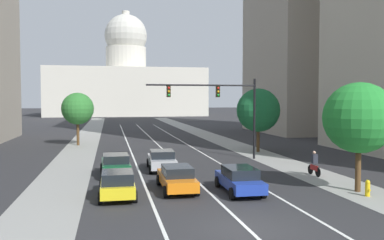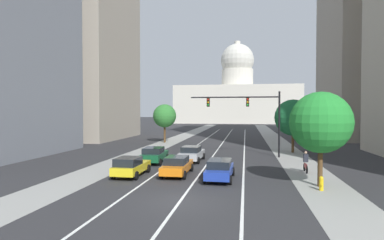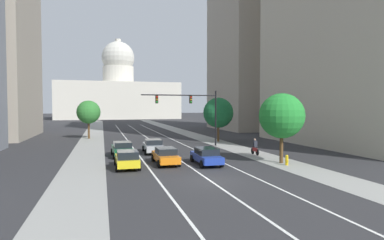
% 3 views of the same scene
% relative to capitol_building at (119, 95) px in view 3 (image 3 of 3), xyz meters
% --- Properties ---
extents(ground_plane, '(400.00, 400.00, 0.00)m').
position_rel_capitol_building_xyz_m(ground_plane, '(0.00, -81.07, -10.29)').
color(ground_plane, '#2B2B2D').
extents(sidewalk_left, '(3.54, 130.00, 0.01)m').
position_rel_capitol_building_xyz_m(sidewalk_left, '(-8.56, -86.07, -10.28)').
color(sidewalk_left, gray).
rests_on(sidewalk_left, ground).
extents(sidewalk_right, '(3.54, 130.00, 0.01)m').
position_rel_capitol_building_xyz_m(sidewalk_right, '(8.56, -86.07, -10.28)').
color(sidewalk_right, gray).
rests_on(sidewalk_right, ground).
extents(lane_stripe_left, '(0.16, 90.00, 0.01)m').
position_rel_capitol_building_xyz_m(lane_stripe_left, '(-3.39, -96.07, -10.27)').
color(lane_stripe_left, white).
rests_on(lane_stripe_left, ground).
extents(lane_stripe_center, '(0.16, 90.00, 0.01)m').
position_rel_capitol_building_xyz_m(lane_stripe_center, '(0.00, -96.07, -10.27)').
color(lane_stripe_center, white).
rests_on(lane_stripe_center, ground).
extents(lane_stripe_right, '(0.16, 90.00, 0.01)m').
position_rel_capitol_building_xyz_m(lane_stripe_right, '(3.39, -96.07, -10.27)').
color(lane_stripe_right, white).
rests_on(lane_stripe_right, ground).
extents(office_tower_far_right, '(17.26, 19.63, 43.68)m').
position_rel_capitol_building_xyz_m(office_tower_far_right, '(26.54, -75.57, 11.59)').
color(office_tower_far_right, '#9E9384').
rests_on(office_tower_far_right, ground).
extents(capitol_building, '(49.66, 25.83, 34.12)m').
position_rel_capitol_building_xyz_m(capitol_building, '(0.00, 0.00, 0.00)').
color(capitol_building, beige).
rests_on(capitol_building, ground).
extents(car_silver, '(2.18, 4.60, 1.52)m').
position_rel_capitol_building_xyz_m(car_silver, '(-1.70, -106.93, -9.50)').
color(car_silver, '#B2B5BA').
rests_on(car_silver, ground).
extents(car_blue, '(2.02, 4.69, 1.46)m').
position_rel_capitol_building_xyz_m(car_blue, '(1.70, -115.06, -9.52)').
color(car_blue, '#1E389E').
rests_on(car_blue, ground).
extents(car_yellow, '(1.96, 4.35, 1.51)m').
position_rel_capitol_building_xyz_m(car_yellow, '(-5.09, -114.97, -9.51)').
color(car_yellow, yellow).
rests_on(car_yellow, ground).
extents(car_green, '(2.16, 4.54, 1.52)m').
position_rel_capitol_building_xyz_m(car_green, '(-5.09, -108.49, -9.50)').
color(car_green, '#14512D').
rests_on(car_green, ground).
extents(car_orange, '(1.94, 4.77, 1.46)m').
position_rel_capitol_building_xyz_m(car_orange, '(-1.70, -113.90, -9.53)').
color(car_orange, orange).
rests_on(car_orange, ground).
extents(traffic_signal_mast, '(9.66, 0.39, 7.08)m').
position_rel_capitol_building_xyz_m(traffic_signal_mast, '(4.04, -102.68, -5.18)').
color(traffic_signal_mast, black).
rests_on(traffic_signal_mast, ground).
extents(fire_hydrant, '(0.26, 0.35, 0.91)m').
position_rel_capitol_building_xyz_m(fire_hydrant, '(8.22, -117.35, -9.82)').
color(fire_hydrant, yellow).
rests_on(fire_hydrant, ground).
extents(cyclist, '(0.36, 1.70, 1.72)m').
position_rel_capitol_building_xyz_m(cyclist, '(8.34, -111.23, -9.43)').
color(cyclist, black).
rests_on(cyclist, ground).
extents(street_tree_mid_right, '(4.03, 4.03, 6.25)m').
position_rel_capitol_building_xyz_m(street_tree_mid_right, '(8.38, -116.21, -6.07)').
color(street_tree_mid_right, '#51381E').
rests_on(street_tree_mid_right, ground).
extents(street_tree_mid_left, '(3.65, 3.65, 6.04)m').
position_rel_capitol_building_xyz_m(street_tree_mid_left, '(-9.05, -88.67, -6.09)').
color(street_tree_mid_left, '#51381E').
rests_on(street_tree_mid_left, ground).
extents(street_tree_near_right, '(4.35, 4.35, 6.36)m').
position_rel_capitol_building_xyz_m(street_tree_near_right, '(9.12, -98.23, -6.11)').
color(street_tree_near_right, '#51381E').
rests_on(street_tree_near_right, ground).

